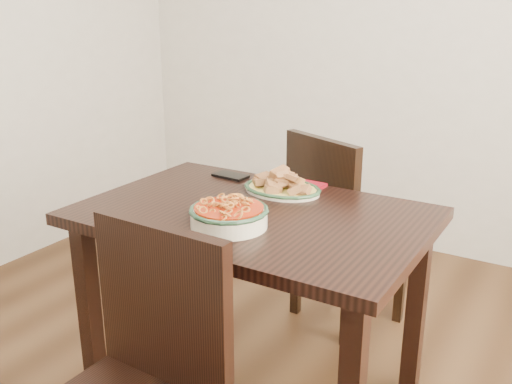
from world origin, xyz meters
The scene contains 8 objects.
wall_back centered at (0.00, 1.75, 1.30)m, with size 3.50×0.10×2.60m, color silver.
dining_table centered at (0.07, 0.04, 0.65)m, with size 1.15×0.77×0.75m.
chair_far centered at (0.11, 0.70, 0.50)m, with size 0.55×0.55×0.89m.
chair_near centered at (0.12, -0.60, 0.50)m, with size 0.43×0.43×0.89m.
fish_plate centered at (0.06, 0.27, 0.79)m, with size 0.29×0.23×0.11m.
noodle_bowl centered at (0.08, -0.12, 0.79)m, with size 0.25×0.25×0.08m.
smartphone centered at (-0.21, 0.33, 0.76)m, with size 0.14×0.07×0.01m, color black.
napkin centered at (0.11, 0.37, 0.76)m, with size 0.12×0.10×0.01m, color maroon.
Camera 1 is at (1.01, -1.49, 1.41)m, focal length 40.00 mm.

